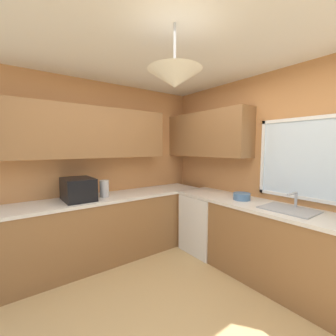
{
  "coord_description": "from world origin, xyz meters",
  "views": [
    {
      "loc": [
        1.44,
        -1.13,
        1.6
      ],
      "look_at": [
        -0.78,
        0.51,
        1.34
      ],
      "focal_mm": 23.75,
      "sensor_mm": 36.0,
      "label": 1
    }
  ],
  "objects": [
    {
      "name": "bowl",
      "position": [
        -0.29,
        1.36,
        0.95
      ],
      "size": [
        0.22,
        0.22,
        0.09
      ],
      "primitive_type": "cylinder",
      "color": "#4C7099",
      "rests_on": "counter_run_back"
    },
    {
      "name": "sink_assembly",
      "position": [
        0.31,
        1.37,
        0.92
      ],
      "size": [
        0.54,
        0.4,
        0.19
      ],
      "color": "#9EA0A5",
      "rests_on": "counter_run_back"
    },
    {
      "name": "room_shell",
      "position": [
        -0.8,
        0.52,
        1.82
      ],
      "size": [
        3.85,
        3.46,
        2.62
      ],
      "color": "#C6844C",
      "rests_on": "ground_plane"
    },
    {
      "name": "dishwasher",
      "position": [
        -0.9,
        1.33,
        0.43
      ],
      "size": [
        0.6,
        0.6,
        0.86
      ],
      "primitive_type": "cube",
      "color": "white",
      "rests_on": "ground_plane"
    },
    {
      "name": "counter_run_back",
      "position": [
        0.21,
        1.36,
        0.46
      ],
      "size": [
        2.94,
        0.65,
        0.91
      ],
      "color": "olive",
      "rests_on": "ground_plane"
    },
    {
      "name": "counter_run_left",
      "position": [
        -1.56,
        0.0,
        0.46
      ],
      "size": [
        0.65,
        3.07,
        0.91
      ],
      "color": "olive",
      "rests_on": "ground_plane"
    },
    {
      "name": "ground_plane",
      "position": [
        0.0,
        0.0,
        0.0
      ],
      "size": [
        8.21,
        8.21,
        0.0
      ],
      "primitive_type": "plane",
      "color": "tan"
    },
    {
      "name": "microwave",
      "position": [
        -1.56,
        -0.37,
        1.05
      ],
      "size": [
        0.48,
        0.36,
        0.29
      ],
      "primitive_type": "cube",
      "color": "black",
      "rests_on": "counter_run_left"
    },
    {
      "name": "kettle",
      "position": [
        -1.54,
        -0.03,
        1.03
      ],
      "size": [
        0.12,
        0.12,
        0.24
      ],
      "primitive_type": "cylinder",
      "color": "#B7B7BC",
      "rests_on": "counter_run_left"
    }
  ]
}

